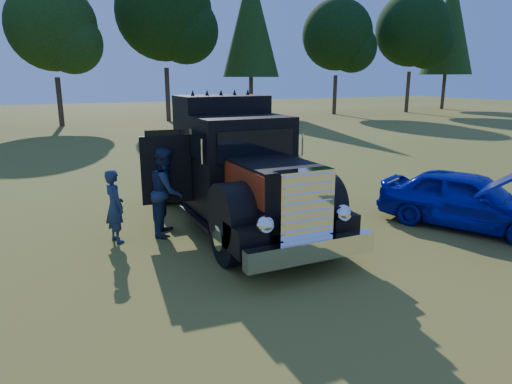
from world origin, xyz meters
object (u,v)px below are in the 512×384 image
object	(u,v)px
hotrod_coupe	(467,199)
spectator_far	(167,191)
spectator_near	(115,206)
diamond_t_truck	(236,173)

from	to	relation	value
hotrod_coupe	spectator_far	world-z (taller)	spectator_far
spectator_near	spectator_far	world-z (taller)	spectator_far
hotrod_coupe	spectator_near	world-z (taller)	hotrod_coupe
spectator_near	hotrod_coupe	bearing A→B (deg)	-122.76
diamond_t_truck	hotrod_coupe	world-z (taller)	diamond_t_truck
diamond_t_truck	hotrod_coupe	size ratio (longest dim) A/B	1.65
diamond_t_truck	spectator_near	bearing A→B (deg)	177.94
diamond_t_truck	spectator_far	bearing A→B (deg)	174.04
spectator_far	hotrod_coupe	bearing A→B (deg)	-88.21
diamond_t_truck	spectator_near	xyz separation A→B (m)	(-2.73, 0.10, -0.49)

